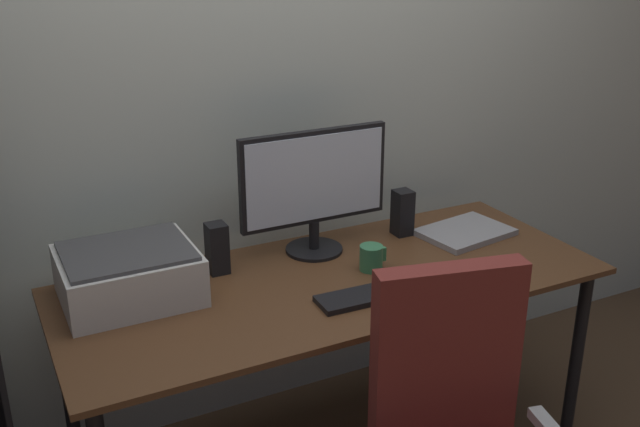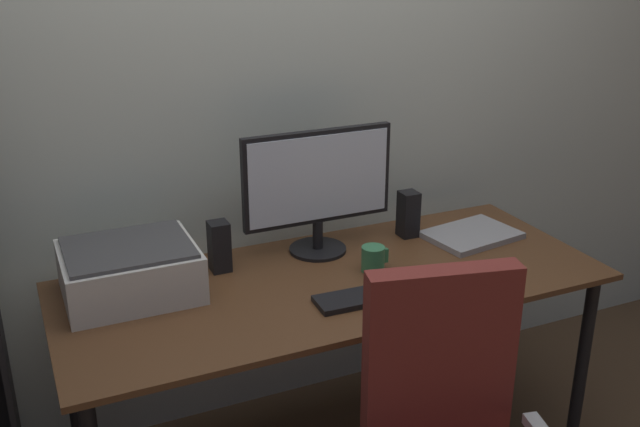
{
  "view_description": "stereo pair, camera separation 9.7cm",
  "coord_description": "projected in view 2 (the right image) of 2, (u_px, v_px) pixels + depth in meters",
  "views": [
    {
      "loc": [
        -1.0,
        -1.89,
        1.79
      ],
      "look_at": [
        -0.06,
        -0.03,
        0.99
      ],
      "focal_mm": 41.21,
      "sensor_mm": 36.0,
      "label": 1
    },
    {
      "loc": [
        -0.91,
        -1.93,
        1.79
      ],
      "look_at": [
        -0.06,
        -0.03,
        0.99
      ],
      "focal_mm": 41.21,
      "sensor_mm": 36.0,
      "label": 2
    }
  ],
  "objects": [
    {
      "name": "coffee_mug",
      "position": [
        373.0,
        258.0,
        2.41
      ],
      "size": [
        0.09,
        0.08,
        0.09
      ],
      "color": "#387F51",
      "rests_on": "desk"
    },
    {
      "name": "desk",
      "position": [
        333.0,
        299.0,
        2.4
      ],
      "size": [
        1.76,
        0.72,
        0.74
      ],
      "color": "#56351E",
      "rests_on": "ground"
    },
    {
      "name": "laptop",
      "position": [
        471.0,
        235.0,
        2.68
      ],
      "size": [
        0.35,
        0.28,
        0.02
      ],
      "primitive_type": "cube",
      "rotation": [
        0.0,
        0.0,
        0.15
      ],
      "color": "#99999E",
      "rests_on": "desk"
    },
    {
      "name": "keyboard",
      "position": [
        362.0,
        297.0,
        2.23
      ],
      "size": [
        0.29,
        0.12,
        0.02
      ],
      "primitive_type": "cube",
      "rotation": [
        0.0,
        0.0,
        -0.04
      ],
      "color": "black",
      "rests_on": "desk"
    },
    {
      "name": "speaker_left",
      "position": [
        219.0,
        246.0,
        2.4
      ],
      "size": [
        0.06,
        0.07,
        0.17
      ],
      "primitive_type": "cube",
      "color": "black",
      "rests_on": "desk"
    },
    {
      "name": "speaker_right",
      "position": [
        408.0,
        214.0,
        2.67
      ],
      "size": [
        0.06,
        0.07,
        0.17
      ],
      "primitive_type": "cube",
      "color": "black",
      "rests_on": "desk"
    },
    {
      "name": "printer",
      "position": [
        130.0,
        270.0,
        2.24
      ],
      "size": [
        0.4,
        0.34,
        0.16
      ],
      "color": "silver",
      "rests_on": "desk"
    },
    {
      "name": "back_wall",
      "position": [
        272.0,
        77.0,
        2.62
      ],
      "size": [
        6.4,
        0.1,
        2.6
      ],
      "primitive_type": "cube",
      "color": "beige",
      "rests_on": "ground"
    },
    {
      "name": "monitor",
      "position": [
        318.0,
        184.0,
        2.48
      ],
      "size": [
        0.53,
        0.2,
        0.44
      ],
      "color": "black",
      "rests_on": "desk"
    },
    {
      "name": "mouse",
      "position": [
        418.0,
        285.0,
        2.29
      ],
      "size": [
        0.08,
        0.11,
        0.03
      ],
      "primitive_type": "cube",
      "rotation": [
        0.0,
        0.0,
        0.25
      ],
      "color": "black",
      "rests_on": "desk"
    }
  ]
}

